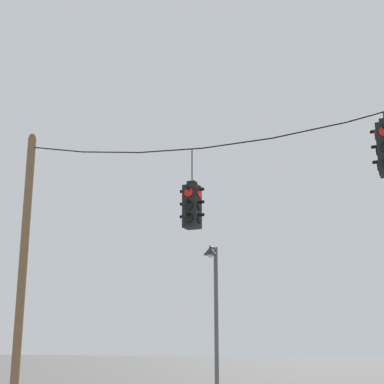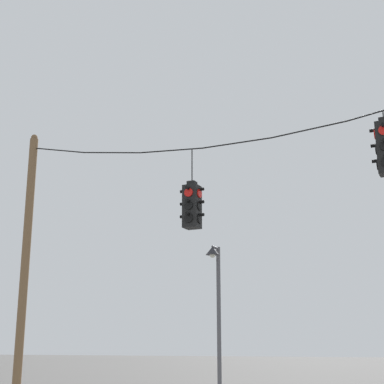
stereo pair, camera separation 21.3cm
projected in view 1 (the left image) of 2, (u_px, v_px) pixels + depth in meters
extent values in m
cylinder|color=brown|center=(22.00, 274.00, 14.63)|extent=(0.21, 0.21, 7.16)
sphere|color=brown|center=(32.00, 137.00, 15.55)|extent=(0.17, 0.17, 0.17)
cylinder|color=black|center=(57.00, 150.00, 15.12)|extent=(1.64, 0.03, 0.38)
cylinder|color=black|center=(111.00, 152.00, 14.40)|extent=(1.63, 0.03, 0.27)
cylinder|color=black|center=(171.00, 150.00, 13.72)|extent=(1.63, 0.03, 0.15)
cylinder|color=black|center=(236.00, 143.00, 13.07)|extent=(1.63, 0.03, 0.03)
cylinder|color=black|center=(309.00, 130.00, 12.45)|extent=(1.63, 0.03, 0.15)
cube|color=black|center=(192.00, 207.00, 13.15)|extent=(0.34, 0.34, 0.98)
cube|color=black|center=(192.00, 184.00, 13.29)|extent=(0.19, 0.19, 0.10)
cylinder|color=black|center=(192.00, 165.00, 13.40)|extent=(0.02, 0.02, 0.77)
cylinder|color=red|center=(189.00, 192.00, 13.06)|extent=(0.20, 0.03, 0.20)
cylinder|color=black|center=(188.00, 188.00, 13.04)|extent=(0.07, 0.12, 0.07)
cylinder|color=black|center=(189.00, 205.00, 12.99)|extent=(0.20, 0.03, 0.20)
cylinder|color=black|center=(188.00, 201.00, 12.97)|extent=(0.07, 0.12, 0.07)
cylinder|color=black|center=(189.00, 218.00, 12.91)|extent=(0.20, 0.03, 0.20)
cylinder|color=black|center=(188.00, 214.00, 12.89)|extent=(0.07, 0.12, 0.07)
cylinder|color=red|center=(195.00, 196.00, 13.39)|extent=(0.20, 0.03, 0.20)
cylinder|color=black|center=(196.00, 193.00, 13.45)|extent=(0.07, 0.12, 0.07)
cylinder|color=black|center=(195.00, 209.00, 13.31)|extent=(0.20, 0.03, 0.20)
cylinder|color=black|center=(196.00, 205.00, 13.38)|extent=(0.07, 0.12, 0.07)
cylinder|color=black|center=(195.00, 221.00, 13.24)|extent=(0.20, 0.03, 0.20)
cylinder|color=black|center=(196.00, 218.00, 13.30)|extent=(0.07, 0.12, 0.07)
cylinder|color=red|center=(185.00, 195.00, 13.30)|extent=(0.03, 0.20, 0.20)
cylinder|color=black|center=(183.00, 191.00, 13.34)|extent=(0.12, 0.07, 0.07)
cylinder|color=black|center=(184.00, 208.00, 13.22)|extent=(0.03, 0.20, 0.20)
cylinder|color=black|center=(183.00, 204.00, 13.26)|extent=(0.12, 0.07, 0.07)
cylinder|color=black|center=(184.00, 220.00, 13.15)|extent=(0.03, 0.20, 0.20)
cylinder|color=black|center=(183.00, 217.00, 13.19)|extent=(0.12, 0.07, 0.07)
cylinder|color=red|center=(200.00, 193.00, 13.15)|extent=(0.03, 0.20, 0.20)
cylinder|color=black|center=(201.00, 189.00, 13.16)|extent=(0.12, 0.07, 0.07)
cylinder|color=black|center=(200.00, 206.00, 13.08)|extent=(0.03, 0.20, 0.20)
cylinder|color=black|center=(201.00, 202.00, 13.08)|extent=(0.12, 0.07, 0.07)
cylinder|color=black|center=(200.00, 219.00, 13.00)|extent=(0.03, 0.20, 0.20)
cylinder|color=black|center=(201.00, 215.00, 13.01)|extent=(0.12, 0.07, 0.07)
cube|color=black|center=(384.00, 122.00, 11.84)|extent=(0.19, 0.19, 0.10)
cylinder|color=black|center=(384.00, 116.00, 11.87)|extent=(0.02, 0.02, 0.15)
cylinder|color=red|center=(384.00, 131.00, 11.61)|extent=(0.20, 0.03, 0.20)
cylinder|color=black|center=(384.00, 126.00, 11.59)|extent=(0.07, 0.12, 0.07)
cylinder|color=red|center=(376.00, 136.00, 11.84)|extent=(0.03, 0.20, 0.20)
cylinder|color=black|center=(373.00, 132.00, 11.88)|extent=(0.12, 0.07, 0.07)
cylinder|color=black|center=(377.00, 151.00, 11.76)|extent=(0.03, 0.20, 0.20)
cylinder|color=black|center=(374.00, 147.00, 11.80)|extent=(0.12, 0.07, 0.07)
cylinder|color=black|center=(378.00, 166.00, 11.68)|extent=(0.03, 0.20, 0.20)
cylinder|color=black|center=(376.00, 162.00, 11.72)|extent=(0.12, 0.07, 0.07)
cylinder|color=#515156|center=(216.00, 328.00, 16.88)|extent=(0.12, 0.12, 4.68)
cylinder|color=#515156|center=(213.00, 248.00, 17.27)|extent=(0.07, 0.43, 0.07)
cone|color=#232328|center=(210.00, 251.00, 17.05)|extent=(0.39, 0.39, 0.24)
sphere|color=silver|center=(210.00, 255.00, 17.02)|extent=(0.18, 0.18, 0.18)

